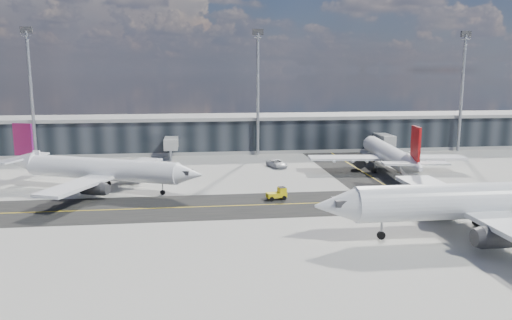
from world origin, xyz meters
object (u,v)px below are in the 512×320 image
object	(u,v)px
airliner_af	(100,169)
airliner_redtail	(389,155)
service_van	(277,163)
baggage_tug	(278,193)
airliner_near	(491,201)

from	to	relation	value
airliner_af	airliner_redtail	distance (m)	53.74
airliner_af	service_van	size ratio (longest dim) A/B	6.06
airliner_redtail	service_van	world-z (taller)	airliner_redtail
airliner_af	baggage_tug	distance (m)	30.10
airliner_redtail	baggage_tug	xyz separation A→B (m)	(-24.77, -17.67, -2.59)
airliner_redtail	airliner_near	distance (m)	37.37
airliner_near	service_van	distance (m)	49.27
airliner_redtail	baggage_tug	bearing A→B (deg)	-138.52
airliner_af	airliner_near	distance (m)	58.86
airliner_redtail	service_van	bearing A→B (deg)	164.28
airliner_redtail	service_van	size ratio (longest dim) A/B	6.32
airliner_redtail	baggage_tug	size ratio (longest dim) A/B	11.09
baggage_tug	service_van	world-z (taller)	baggage_tug
airliner_near	service_van	xyz separation A→B (m)	(-18.53, 45.52, -3.45)
airliner_redtail	baggage_tug	distance (m)	30.54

